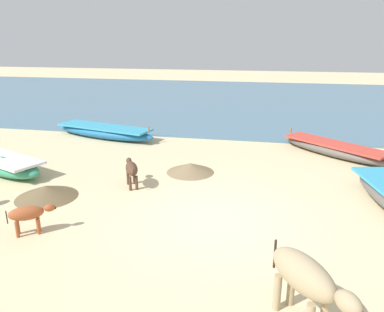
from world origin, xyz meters
name	(u,v)px	position (x,y,z in m)	size (l,w,h in m)	color
ground	(215,219)	(0.00, 0.00, 0.00)	(80.00, 80.00, 0.00)	beige
sea_water	(252,100)	(0.00, 16.58, 0.04)	(60.00, 20.00, 0.08)	slate
fishing_boat_1	(104,132)	(-5.26, 5.96, 0.26)	(4.59, 2.05, 0.67)	#1E669E
fishing_boat_2	(4,164)	(-6.40, 1.62, 0.27)	(3.21, 2.07, 0.69)	#338C66
fishing_boat_5	(334,149)	(3.23, 5.32, 0.24)	(3.56, 3.20, 0.63)	#5B5651
cow_adult_dun	(306,278)	(1.59, -2.82, 0.73)	(1.17, 1.40, 1.02)	tan
calf_near_rust	(28,214)	(-3.53, -1.36, 0.43)	(0.86, 0.62, 0.60)	#9E4C28
calf_far_dark	(131,169)	(-2.42, 1.41, 0.48)	(0.67, 0.98, 0.67)	#4C3323
debris_pile_0	(190,168)	(-1.13, 2.79, 0.14)	(1.39, 1.39, 0.28)	#7A6647
debris_pile_1	(46,191)	(-4.23, 0.32, 0.15)	(1.50, 1.50, 0.31)	brown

